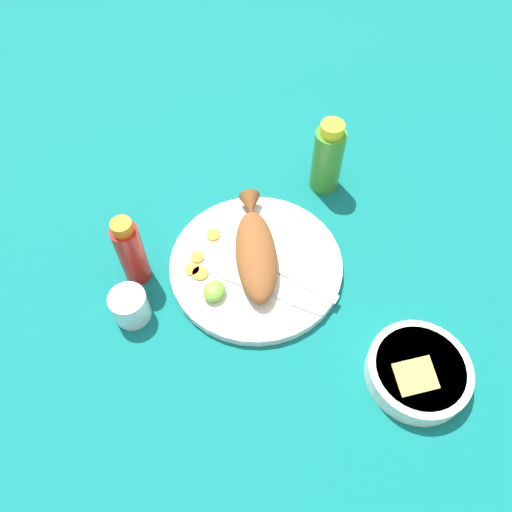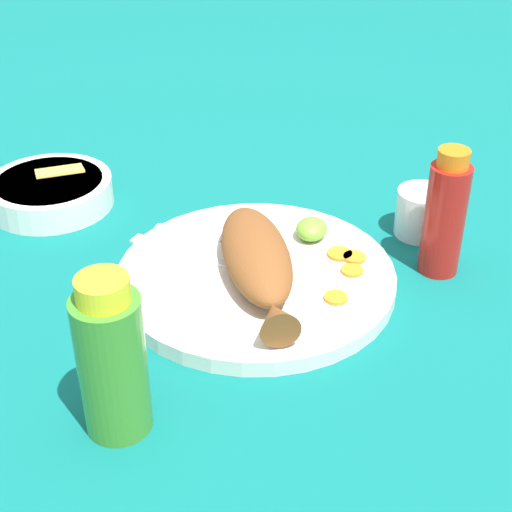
% 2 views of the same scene
% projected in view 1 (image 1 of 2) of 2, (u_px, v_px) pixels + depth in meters
% --- Properties ---
extents(ground_plane, '(4.00, 4.00, 0.00)m').
position_uv_depth(ground_plane, '(256.00, 268.00, 0.90)').
color(ground_plane, '#0C605B').
extents(main_plate, '(0.31, 0.31, 0.02)m').
position_uv_depth(main_plate, '(256.00, 265.00, 0.89)').
color(main_plate, silver).
rests_on(main_plate, ground_plane).
extents(fried_fish, '(0.23, 0.15, 0.04)m').
position_uv_depth(fried_fish, '(255.00, 250.00, 0.87)').
color(fried_fish, brown).
rests_on(fried_fish, main_plate).
extents(fork_near, '(0.05, 0.18, 0.00)m').
position_uv_depth(fork_near, '(296.00, 279.00, 0.86)').
color(fork_near, silver).
rests_on(fork_near, main_plate).
extents(fork_far, '(0.02, 0.19, 0.00)m').
position_uv_depth(fork_far, '(279.00, 296.00, 0.84)').
color(fork_far, silver).
rests_on(fork_far, main_plate).
extents(carrot_slice_near, '(0.02, 0.02, 0.00)m').
position_uv_depth(carrot_slice_near, '(213.00, 235.00, 0.92)').
color(carrot_slice_near, orange).
rests_on(carrot_slice_near, main_plate).
extents(carrot_slice_mid, '(0.02, 0.02, 0.00)m').
position_uv_depth(carrot_slice_mid, '(197.00, 257.00, 0.89)').
color(carrot_slice_mid, orange).
rests_on(carrot_slice_mid, main_plate).
extents(carrot_slice_far, '(0.03, 0.03, 0.00)m').
position_uv_depth(carrot_slice_far, '(200.00, 273.00, 0.87)').
color(carrot_slice_far, orange).
rests_on(carrot_slice_far, main_plate).
extents(carrot_slice_extra, '(0.03, 0.03, 0.00)m').
position_uv_depth(carrot_slice_extra, '(192.00, 269.00, 0.87)').
color(carrot_slice_extra, orange).
rests_on(carrot_slice_extra, main_plate).
extents(lime_wedge_main, '(0.04, 0.04, 0.02)m').
position_uv_depth(lime_wedge_main, '(214.00, 291.00, 0.84)').
color(lime_wedge_main, '#6BB233').
rests_on(lime_wedge_main, main_plate).
extents(hot_sauce_bottle_red, '(0.05, 0.05, 0.15)m').
position_uv_depth(hot_sauce_bottle_red, '(131.00, 252.00, 0.83)').
color(hot_sauce_bottle_red, '#B21914').
rests_on(hot_sauce_bottle_red, ground_plane).
extents(hot_sauce_bottle_green, '(0.06, 0.06, 0.16)m').
position_uv_depth(hot_sauce_bottle_green, '(327.00, 158.00, 0.95)').
color(hot_sauce_bottle_green, '#3D8428').
rests_on(hot_sauce_bottle_green, ground_plane).
extents(salt_cup, '(0.06, 0.06, 0.06)m').
position_uv_depth(salt_cup, '(130.00, 307.00, 0.82)').
color(salt_cup, silver).
rests_on(salt_cup, ground_plane).
extents(guacamole_bowl, '(0.16, 0.16, 0.05)m').
position_uv_depth(guacamole_bowl, '(418.00, 371.00, 0.77)').
color(guacamole_bowl, white).
rests_on(guacamole_bowl, ground_plane).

